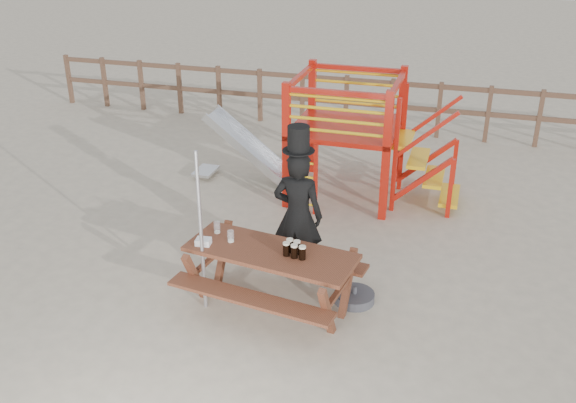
% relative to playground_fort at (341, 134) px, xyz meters
% --- Properties ---
extents(ground, '(60.00, 60.00, 0.00)m').
position_rel_playground_fort_xyz_m(ground, '(-0.12, -3.58, -1.07)').
color(ground, '#BEAF94').
rests_on(ground, ground).
extents(back_fence, '(15.09, 0.09, 1.20)m').
position_rel_playground_fort_xyz_m(back_fence, '(-0.12, 3.42, -0.34)').
color(back_fence, brown).
rests_on(back_fence, ground).
extents(playground_fort, '(4.71, 1.84, 2.10)m').
position_rel_playground_fort_xyz_m(playground_fort, '(0.00, 0.00, 0.00)').
color(playground_fort, '#B2170B').
rests_on(playground_fort, ground).
extents(picnic_table, '(2.25, 1.71, 0.80)m').
position_rel_playground_fort_xyz_m(picnic_table, '(-0.06, -3.63, -0.57)').
color(picnic_table, brown).
rests_on(picnic_table, ground).
extents(man_with_hat, '(0.66, 0.44, 2.13)m').
position_rel_playground_fort_xyz_m(man_with_hat, '(0.05, -2.83, -0.12)').
color(man_with_hat, black).
rests_on(man_with_hat, ground).
extents(metal_pole, '(0.05, 0.05, 2.09)m').
position_rel_playground_fort_xyz_m(metal_pole, '(-0.86, -3.86, -0.03)').
color(metal_pole, '#B2B2B7').
rests_on(metal_pole, ground).
extents(parasol_base, '(0.52, 0.52, 0.22)m').
position_rel_playground_fort_xyz_m(parasol_base, '(0.91, -3.21, -1.01)').
color(parasol_base, '#3C3C42').
rests_on(parasol_base, ground).
extents(paper_bag, '(0.20, 0.16, 0.08)m').
position_rel_playground_fort_xyz_m(paper_bag, '(-0.90, -3.72, -0.23)').
color(paper_bag, white).
rests_on(paper_bag, picnic_table).
extents(stout_pints, '(0.29, 0.21, 0.17)m').
position_rel_playground_fort_xyz_m(stout_pints, '(0.24, -3.66, -0.18)').
color(stout_pints, black).
rests_on(stout_pints, picnic_table).
extents(empty_glasses, '(0.33, 0.25, 0.15)m').
position_rel_playground_fort_xyz_m(empty_glasses, '(-0.73, -3.47, -0.20)').
color(empty_glasses, silver).
rests_on(empty_glasses, picnic_table).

